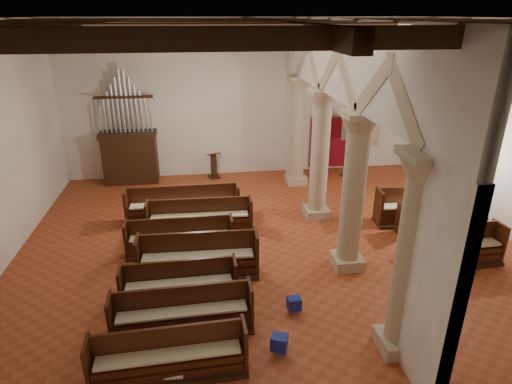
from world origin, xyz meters
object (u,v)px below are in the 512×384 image
object	(u,v)px
processional_banner	(346,156)
nave_pew_0	(170,362)
pipe_organ	(129,148)
lectern	(214,167)
aisle_pew_0	(463,251)

from	to	relation	value
processional_banner	nave_pew_0	size ratio (longest dim) A/B	0.94
pipe_organ	nave_pew_0	bearing A→B (deg)	-79.29
pipe_organ	processional_banner	distance (m)	8.46
lectern	pipe_organ	bearing A→B (deg)	161.48
lectern	processional_banner	world-z (taller)	processional_banner
lectern	aisle_pew_0	distance (m)	9.54
processional_banner	nave_pew_0	xyz separation A→B (m)	(-6.52, -9.62, -0.51)
pipe_organ	nave_pew_0	world-z (taller)	pipe_organ
lectern	nave_pew_0	size ratio (longest dim) A/B	0.39
pipe_organ	processional_banner	size ratio (longest dim) A/B	1.66
processional_banner	aisle_pew_0	size ratio (longest dim) A/B	1.27
aisle_pew_0	processional_banner	bearing A→B (deg)	94.14
nave_pew_0	aisle_pew_0	xyz separation A→B (m)	(7.42, 2.82, 0.05)
processional_banner	lectern	bearing A→B (deg)	157.69
lectern	aisle_pew_0	size ratio (longest dim) A/B	0.52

